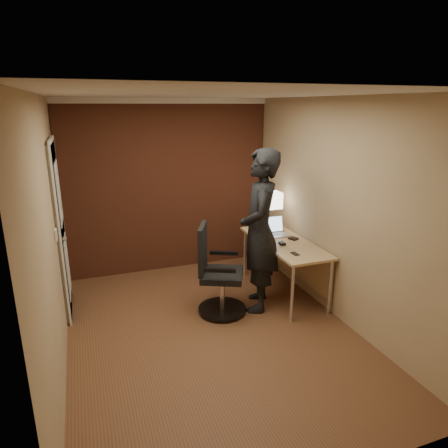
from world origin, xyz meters
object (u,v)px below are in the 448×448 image
Objects in this scene: phone at (295,254)px; wallet at (293,238)px; person at (260,231)px; desk at (289,250)px; laptop at (274,230)px; mouse at (282,243)px; desk_lamp at (272,201)px; office_chair at (216,276)px.

wallet is (0.25, 0.48, 0.01)m from phone.
desk is at bearing 136.44° from person.
person reaches higher than wallet.
laptop reaches higher than wallet.
desk_lamp is at bearing 77.71° from mouse.
phone is (-0.17, -0.96, -0.41)m from desk_lamp.
laptop is at bearing 79.46° from mouse.
mouse reaches higher than wallet.
phone is 0.49m from person.
laptop is 2.88× the size of phone.
person reaches higher than mouse.
person is (-0.51, -0.71, -0.17)m from desk_lamp.
laptop is at bearing 103.92° from desk.
wallet is at bearing -62.38° from laptop.
phone is 1.05× the size of wallet.
person is at bearing -131.55° from laptop.
laptop is at bearing 78.86° from phone.
office_chair is at bearing -173.87° from mouse.
office_chair is 0.55× the size of person.
mouse is at bearing -145.59° from desk.
wallet is 0.68m from person.
desk is 13.64× the size of wallet.
wallet is 0.06× the size of person.
wallet reaches higher than desk.
wallet is at bearing 59.36° from phone.
wallet is at bearing 135.94° from person.
phone is at bearing -99.86° from desk_lamp.
desk is 0.67m from person.
desk is 1.08m from office_chair.
desk_lamp reaches higher than mouse.
mouse is 0.27m from wallet.
desk_lamp is 0.41m from laptop.
mouse is 0.44m from person.
desk_lamp is 1.62× the size of laptop.
desk_lamp is 0.63m from wallet.
office_chair is at bearing -170.25° from desk.
person is at bearing 141.05° from phone.
laptop is at bearing 26.02° from office_chair.
person reaches higher than laptop.
mouse is at bearing -103.91° from desk_lamp.
desk_lamp is 5.35× the size of mouse.
mouse is at bearing -150.18° from wallet.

